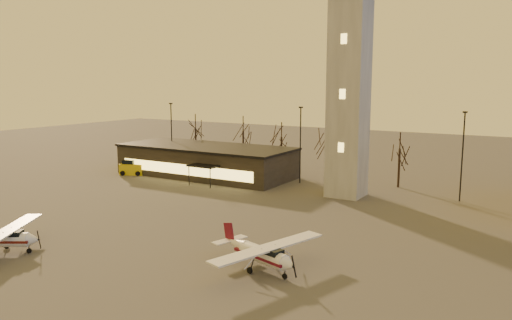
{
  "coord_description": "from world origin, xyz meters",
  "views": [
    {
      "loc": [
        20.49,
        -24.9,
        13.38
      ],
      "look_at": [
        -2.23,
        13.0,
        6.41
      ],
      "focal_mm": 35.0,
      "sensor_mm": 36.0,
      "label": 1
    }
  ],
  "objects_px": {
    "control_tower": "(350,55)",
    "service_cart": "(132,169)",
    "cessna_front": "(265,258)",
    "cessna_rear": "(4,242)",
    "terminal": "(206,161)"
  },
  "relations": [
    {
      "from": "service_cart",
      "to": "cessna_rear",
      "type": "bearing_deg",
      "value": -84.7
    },
    {
      "from": "control_tower",
      "to": "cessna_front",
      "type": "bearing_deg",
      "value": -81.9
    },
    {
      "from": "control_tower",
      "to": "terminal",
      "type": "xyz_separation_m",
      "value": [
        -21.99,
        1.98,
        -14.17
      ]
    },
    {
      "from": "cessna_rear",
      "to": "cessna_front",
      "type": "bearing_deg",
      "value": -10.38
    },
    {
      "from": "terminal",
      "to": "service_cart",
      "type": "xyz_separation_m",
      "value": [
        -9.58,
        -5.01,
        -1.33
      ]
    },
    {
      "from": "control_tower",
      "to": "service_cart",
      "type": "bearing_deg",
      "value": -174.53
    },
    {
      "from": "terminal",
      "to": "service_cart",
      "type": "bearing_deg",
      "value": -152.41
    },
    {
      "from": "control_tower",
      "to": "cessna_rear",
      "type": "relative_size",
      "value": 3.59
    },
    {
      "from": "control_tower",
      "to": "cessna_rear",
      "type": "distance_m",
      "value": 39.55
    },
    {
      "from": "control_tower",
      "to": "cessna_rear",
      "type": "height_order",
      "value": "control_tower"
    },
    {
      "from": "control_tower",
      "to": "terminal",
      "type": "bearing_deg",
      "value": 174.85
    },
    {
      "from": "control_tower",
      "to": "service_cart",
      "type": "relative_size",
      "value": 8.43
    },
    {
      "from": "cessna_rear",
      "to": "service_cart",
      "type": "xyz_separation_m",
      "value": [
        -15.71,
        29.76,
        -0.1
      ]
    },
    {
      "from": "cessna_rear",
      "to": "service_cart",
      "type": "distance_m",
      "value": 33.65
    },
    {
      "from": "cessna_front",
      "to": "cessna_rear",
      "type": "distance_m",
      "value": 20.82
    }
  ]
}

